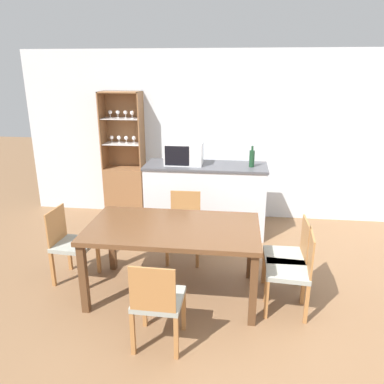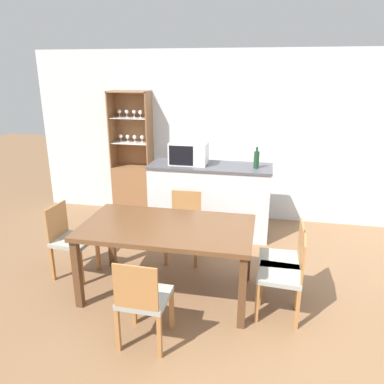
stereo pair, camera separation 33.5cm
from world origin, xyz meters
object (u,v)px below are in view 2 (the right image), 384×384
Objects in this scene: dining_chair_side_left_far at (71,240)px; microwave at (189,153)px; wine_bottle at (256,159)px; dining_chair_head_near at (143,299)px; dining_chair_side_right_near at (285,275)px; dining_chair_head_far at (184,226)px; dining_chair_side_right_far at (284,260)px; display_cabinet at (134,179)px; dining_table at (167,233)px.

dining_chair_side_left_far is 1.95m from microwave.
microwave is at bearing 177.73° from wine_bottle.
wine_bottle is at bearing 72.47° from dining_chair_head_near.
dining_chair_head_near is 1.00× the size of dining_chair_side_right_near.
wine_bottle reaches higher than dining_chair_head_far.
microwave is 1.80× the size of wine_bottle.
dining_chair_side_right_far is at bearing -75.73° from wine_bottle.
dining_chair_side_right_far is 1.00× the size of dining_chair_side_right_near.
dining_chair_side_right_near is (1.18, -0.94, 0.00)m from dining_chair_head_far.
dining_chair_side_right_near is at bearing -44.65° from display_cabinet.
dining_chair_side_right_far and dining_chair_head_far have the same top height.
dining_chair_head_near and dining_chair_side_right_far have the same top height.
microwave is (-0.12, 0.82, 0.72)m from dining_chair_head_far.
dining_chair_head_near is at bearing 55.80° from dining_chair_side_left_far.
microwave reaches higher than dining_chair_head_near.
dining_chair_side_left_far is at bearing 142.88° from dining_chair_head_near.
dining_chair_head_far reaches higher than dining_table.
dining_chair_head_near is at bearing -90.07° from dining_table.
dining_chair_side_left_far and dining_chair_head_near have the same top height.
microwave is (-1.30, 1.47, 0.72)m from dining_chair_side_right_far.
dining_chair_head_far is at bearing -135.90° from wine_bottle.
dining_chair_head_far is 1.33m from wine_bottle.
microwave is (1.06, 1.47, 0.72)m from dining_chair_side_left_far.
dining_chair_side_left_far is 1.00× the size of dining_chair_head_far.
dining_chair_side_right_far is at bearing -48.64° from microwave.
dining_chair_side_right_near is 1.62× the size of microwave.
display_cabinet reaches higher than dining_chair_side_right_far.
dining_table is 3.36× the size of microwave.
dining_chair_side_left_far is 2.37m from dining_chair_side_right_near.
display_cabinet is 2.34× the size of dining_chair_side_right_far.
dining_chair_head_near is 1.50m from dining_chair_side_right_far.
dining_chair_side_right_far is at bearing 94.27° from dining_chair_side_left_far.
microwave reaches higher than dining_table.
dining_chair_side_right_near is 2.91× the size of wine_bottle.
dining_table is 1.21m from dining_chair_side_left_far.
dining_table is 2.07× the size of dining_chair_head_near.
dining_chair_head_near is 1.58m from dining_chair_head_far.
display_cabinet reaches higher than wine_bottle.
dining_chair_side_right_far is (2.35, -0.00, 0.00)m from dining_chair_side_left_far.
dining_table is 1.83m from wine_bottle.
microwave is at bearing 40.68° from dining_chair_side_right_far.
dining_chair_head_near and dining_chair_head_far have the same top height.
dining_chair_side_right_far is at bearing 6.96° from dining_table.
dining_chair_head_far is 1.00× the size of dining_chair_side_right_near.
dining_chair_head_near is at bearing 88.56° from dining_chair_head_far.
dining_chair_head_near is at bearing 127.73° from dining_chair_side_right_far.
dining_chair_side_right_near is 2.30m from microwave.
dining_chair_head_near is (1.18, -0.94, 0.00)m from dining_chair_side_left_far.
dining_table is at bearing 88.63° from dining_chair_head_far.
display_cabinet is at bearing 49.84° from dining_chair_side_right_near.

